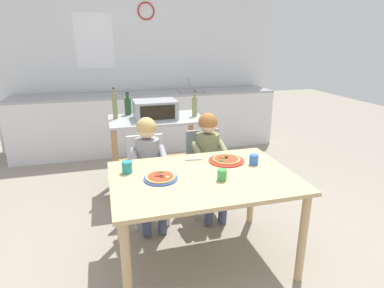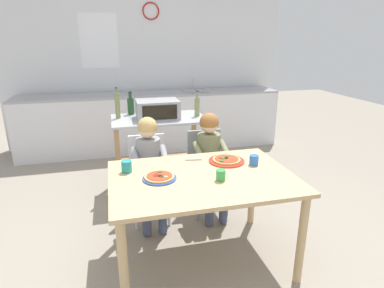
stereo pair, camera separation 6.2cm
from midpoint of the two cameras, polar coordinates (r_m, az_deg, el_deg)
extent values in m
plane|color=gray|center=(3.81, -4.47, -8.14)|extent=(12.78, 12.78, 0.00)
cube|color=silver|center=(5.38, -9.13, 14.40)|extent=(4.43, 0.12, 2.70)
cube|color=white|center=(5.27, -17.30, 17.03)|extent=(0.56, 0.01, 0.80)
torus|color=red|center=(5.33, -8.50, 22.29)|extent=(0.26, 0.02, 0.26)
cube|color=silver|center=(5.12, -8.06, 3.83)|extent=(3.98, 0.60, 0.86)
cube|color=#9E9EA3|center=(5.03, -8.28, 8.74)|extent=(3.98, 0.60, 0.03)
cube|color=gray|center=(5.16, -0.51, 9.32)|extent=(0.40, 0.33, 0.02)
cylinder|color=#B7BABF|center=(5.26, -0.86, 10.61)|extent=(0.02, 0.02, 0.20)
cube|color=#B7BABF|center=(3.58, -6.84, 4.42)|extent=(1.02, 0.62, 0.02)
cube|color=#AD7F51|center=(3.75, -6.53, -3.68)|extent=(0.94, 0.57, 0.02)
cube|color=#AD7F51|center=(3.42, -13.68, -4.21)|extent=(0.05, 0.05, 0.83)
cube|color=#AD7F51|center=(3.56, 1.62, -2.76)|extent=(0.05, 0.05, 0.83)
cube|color=#AD7F51|center=(3.92, -14.03, -1.30)|extent=(0.05, 0.05, 0.83)
cube|color=#AD7F51|center=(4.04, -0.62, -0.14)|extent=(0.05, 0.05, 0.83)
cube|color=#999BA0|center=(3.53, -7.04, 6.09)|extent=(0.45, 0.32, 0.20)
cube|color=black|center=(3.37, -6.60, 5.53)|extent=(0.36, 0.01, 0.15)
cylinder|color=black|center=(3.41, -3.91, 4.72)|extent=(0.02, 0.01, 0.02)
cylinder|color=#1E4723|center=(3.77, -11.75, 6.50)|extent=(0.08, 0.08, 0.18)
cylinder|color=#1E4723|center=(3.75, -11.87, 8.34)|extent=(0.04, 0.04, 0.06)
cylinder|color=black|center=(3.75, -11.91, 8.92)|extent=(0.04, 0.04, 0.01)
cylinder|color=olive|center=(3.62, -0.03, 6.58)|extent=(0.06, 0.06, 0.21)
cylinder|color=olive|center=(3.59, -0.03, 8.72)|extent=(0.02, 0.02, 0.07)
cylinder|color=black|center=(3.59, -0.03, 9.35)|extent=(0.03, 0.03, 0.01)
cylinder|color=olive|center=(3.60, -14.02, 6.53)|extent=(0.05, 0.05, 0.28)
cylinder|color=olive|center=(3.57, -14.22, 9.09)|extent=(0.02, 0.02, 0.05)
cylinder|color=black|center=(3.57, -14.26, 9.59)|extent=(0.02, 0.02, 0.01)
cube|color=tan|center=(2.38, 1.21, -5.96)|extent=(1.34, 0.94, 0.03)
cylinder|color=tan|center=(2.14, -12.37, -21.04)|extent=(0.06, 0.06, 0.70)
cylinder|color=tan|center=(2.48, 18.30, -15.59)|extent=(0.06, 0.06, 0.70)
cylinder|color=tan|center=(2.83, -13.51, -10.61)|extent=(0.06, 0.06, 0.70)
cylinder|color=tan|center=(3.09, 9.92, -7.77)|extent=(0.06, 0.06, 0.70)
cube|color=silver|center=(3.06, -8.27, -6.10)|extent=(0.36, 0.36, 0.04)
cube|color=silver|center=(3.14, -8.82, -1.76)|extent=(0.34, 0.03, 0.38)
cylinder|color=silver|center=(3.04, -4.85, -10.72)|extent=(0.03, 0.03, 0.42)
cylinder|color=silver|center=(3.01, -10.57, -11.33)|extent=(0.03, 0.03, 0.42)
cylinder|color=silver|center=(3.31, -5.85, -8.28)|extent=(0.03, 0.03, 0.42)
cylinder|color=silver|center=(3.28, -11.08, -8.80)|extent=(0.03, 0.03, 0.42)
cube|color=gray|center=(3.19, 2.15, -4.82)|extent=(0.36, 0.36, 0.04)
cube|color=gray|center=(3.27, 1.33, -0.69)|extent=(0.34, 0.03, 0.38)
cylinder|color=gray|center=(3.21, 5.51, -9.15)|extent=(0.03, 0.03, 0.42)
cylinder|color=gray|center=(3.12, 0.28, -9.87)|extent=(0.03, 0.03, 0.42)
cylinder|color=gray|center=(3.46, 3.73, -6.96)|extent=(0.03, 0.03, 0.42)
cylinder|color=gray|center=(3.38, -1.12, -7.56)|extent=(0.03, 0.03, 0.42)
cube|color=#424C6B|center=(2.92, -6.57, -6.34)|extent=(0.10, 0.30, 0.10)
cylinder|color=#424C6B|center=(2.92, -5.97, -11.67)|extent=(0.08, 0.08, 0.44)
cube|color=#424C6B|center=(2.91, -9.31, -6.61)|extent=(0.10, 0.30, 0.10)
cylinder|color=#424C6B|center=(2.90, -8.75, -11.97)|extent=(0.08, 0.08, 0.44)
cylinder|color=gray|center=(2.89, -5.67, -2.12)|extent=(0.06, 0.26, 0.15)
cylinder|color=gray|center=(2.86, -10.81, -2.59)|extent=(0.06, 0.26, 0.15)
cylinder|color=gray|center=(2.98, -8.46, -2.33)|extent=(0.22, 0.22, 0.35)
sphere|color=beige|center=(2.89, -8.70, 2.67)|extent=(0.17, 0.17, 0.17)
sphere|color=tan|center=(2.89, -8.72, 2.97)|extent=(0.18, 0.18, 0.18)
cube|color=#424C6B|center=(3.08, 4.19, -4.97)|extent=(0.10, 0.30, 0.10)
cylinder|color=#424C6B|center=(3.07, 4.92, -10.00)|extent=(0.08, 0.08, 0.44)
cube|color=#424C6B|center=(3.04, 1.70, -5.26)|extent=(0.10, 0.30, 0.10)
cylinder|color=#424C6B|center=(3.03, 2.39, -10.37)|extent=(0.08, 0.08, 0.44)
cylinder|color=#7A7F56|center=(3.06, 5.09, -0.99)|extent=(0.06, 0.26, 0.15)
cylinder|color=#7A7F56|center=(2.98, 0.40, -1.44)|extent=(0.06, 0.26, 0.15)
cylinder|color=#7A7F56|center=(3.12, 2.19, -1.22)|extent=(0.22, 0.22, 0.35)
sphere|color=beige|center=(3.04, 2.25, 3.59)|extent=(0.17, 0.17, 0.17)
sphere|color=#9E6633|center=(3.03, 2.26, 3.88)|extent=(0.18, 0.18, 0.18)
cylinder|color=#3356B7|center=(2.33, -6.35, -6.12)|extent=(0.24, 0.24, 0.01)
cylinder|color=tan|center=(2.32, -6.36, -5.85)|extent=(0.21, 0.21, 0.01)
cylinder|color=#B23D23|center=(2.32, -6.36, -5.67)|extent=(0.18, 0.18, 0.00)
cylinder|color=#386628|center=(2.38, -6.30, -4.94)|extent=(0.03, 0.03, 0.01)
cylinder|color=#DBC666|center=(2.29, -5.17, -5.86)|extent=(0.03, 0.03, 0.01)
cylinder|color=maroon|center=(2.34, -6.97, -5.35)|extent=(0.03, 0.03, 0.01)
cylinder|color=maroon|center=(2.32, -7.04, -5.60)|extent=(0.03, 0.03, 0.01)
cylinder|color=#563319|center=(2.30, -6.03, -5.78)|extent=(0.04, 0.04, 0.01)
cylinder|color=maroon|center=(2.31, -6.39, -5.65)|extent=(0.03, 0.03, 0.01)
cylinder|color=red|center=(2.65, 5.46, -2.96)|extent=(0.29, 0.29, 0.01)
cylinder|color=tan|center=(2.65, 5.46, -2.72)|extent=(0.23, 0.23, 0.01)
cylinder|color=#B23D23|center=(2.65, 5.47, -2.56)|extent=(0.19, 0.19, 0.00)
cylinder|color=#386628|center=(2.64, 4.92, -2.49)|extent=(0.03, 0.03, 0.01)
cylinder|color=#DBC666|center=(2.65, 5.37, -2.44)|extent=(0.03, 0.03, 0.01)
cylinder|color=#386628|center=(2.58, 4.63, -2.95)|extent=(0.04, 0.04, 0.01)
cylinder|color=maroon|center=(2.64, 4.39, -2.44)|extent=(0.02, 0.02, 0.01)
cylinder|color=#563319|center=(2.65, 5.44, -2.46)|extent=(0.03, 0.03, 0.01)
cylinder|color=#386628|center=(2.69, 5.51, -2.09)|extent=(0.03, 0.03, 0.01)
cylinder|color=green|center=(2.30, 4.56, -5.47)|extent=(0.07, 0.07, 0.08)
cylinder|color=teal|center=(2.47, -12.15, -4.03)|extent=(0.08, 0.08, 0.09)
cylinder|color=blue|center=(2.61, 10.25, -2.73)|extent=(0.07, 0.07, 0.08)
cylinder|color=#B7BABF|center=(2.66, -0.40, -2.78)|extent=(0.14, 0.04, 0.01)
camera|label=1|loc=(0.03, -90.68, -0.23)|focal=30.08mm
camera|label=2|loc=(0.03, 89.32, 0.23)|focal=30.08mm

